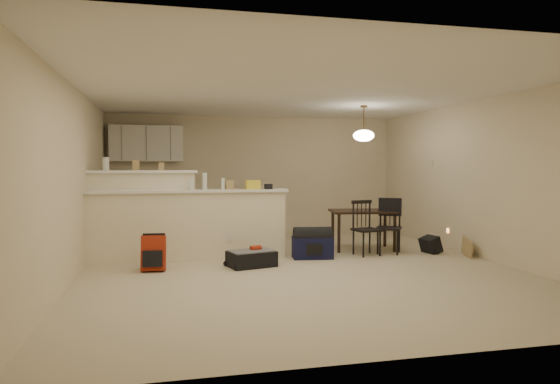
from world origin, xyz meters
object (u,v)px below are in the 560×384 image
object	(u,v)px
red_backpack	(154,253)
black_daypack	(431,245)
navy_duffel	(312,248)
dining_chair_near	(367,228)
dining_chair_far	(389,227)
dining_table	(363,215)
suitcase	(252,259)
pendant_lamp	(364,135)

from	to	relation	value
red_backpack	black_daypack	world-z (taller)	red_backpack
navy_duffel	dining_chair_near	bearing A→B (deg)	9.70
dining_chair_near	dining_chair_far	size ratio (longest dim) A/B	1.00
dining_chair_near	dining_chair_far	xyz separation A→B (m)	(0.43, 0.10, 0.00)
dining_chair_far	dining_table	bearing A→B (deg)	153.49
suitcase	navy_duffel	bearing A→B (deg)	6.86
dining_chair_far	pendant_lamp	bearing A→B (deg)	153.49
dining_chair_near	red_backpack	xyz separation A→B (m)	(-3.36, -0.45, -0.20)
pendant_lamp	dining_chair_near	size ratio (longest dim) A/B	0.69
dining_chair_near	red_backpack	world-z (taller)	dining_chair_near
dining_table	navy_duffel	distance (m)	1.31
navy_duffel	black_daypack	size ratio (longest dim) A/B	2.03
dining_table	red_backpack	distance (m)	3.67
dining_chair_far	red_backpack	xyz separation A→B (m)	(-3.79, -0.55, -0.21)
pendant_lamp	red_backpack	distance (m)	4.05
dining_table	suitcase	bearing A→B (deg)	-145.85
pendant_lamp	black_daypack	distance (m)	2.17
pendant_lamp	navy_duffel	size ratio (longest dim) A/B	0.99
pendant_lamp	red_backpack	xyz separation A→B (m)	(-3.52, -0.99, -1.75)
pendant_lamp	suitcase	size ratio (longest dim) A/B	0.95
dining_chair_near	black_daypack	bearing A→B (deg)	-12.77
dining_table	red_backpack	xyz separation A→B (m)	(-3.52, -0.99, -0.36)
red_backpack	navy_duffel	size ratio (longest dim) A/B	0.78
dining_chair_near	black_daypack	distance (m)	1.17
navy_duffel	black_daypack	xyz separation A→B (m)	(2.06, 0.00, -0.03)
dining_chair_near	black_daypack	world-z (taller)	dining_chair_near
dining_table	pendant_lamp	world-z (taller)	pendant_lamp
pendant_lamp	navy_duffel	world-z (taller)	pendant_lamp
dining_table	pendant_lamp	bearing A→B (deg)	-107.78
dining_chair_far	black_daypack	xyz separation A→B (m)	(0.69, -0.14, -0.31)
suitcase	navy_duffel	size ratio (longest dim) A/B	1.05
dining_chair_near	navy_duffel	bearing A→B (deg)	172.30
dining_chair_far	black_daypack	world-z (taller)	dining_chair_far
dining_table	black_daypack	xyz separation A→B (m)	(0.97, -0.59, -0.47)
navy_duffel	pendant_lamp	bearing A→B (deg)	35.34
suitcase	red_backpack	distance (m)	1.38
suitcase	black_daypack	size ratio (longest dim) A/B	2.13
pendant_lamp	dining_table	bearing A→B (deg)	63.43
pendant_lamp	navy_duffel	bearing A→B (deg)	-151.59
dining_table	dining_chair_far	bearing A→B (deg)	-49.72
dining_chair_near	red_backpack	size ratio (longest dim) A/B	1.84
pendant_lamp	dining_chair_far	xyz separation A→B (m)	(0.28, -0.45, -1.54)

